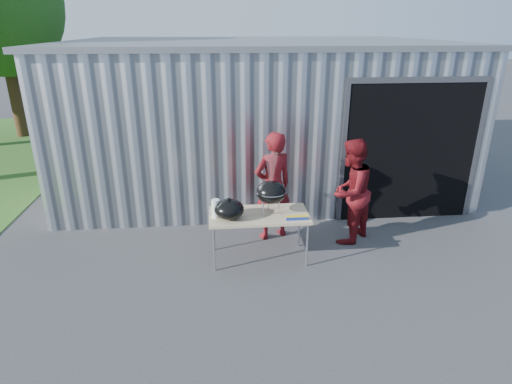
{
  "coord_description": "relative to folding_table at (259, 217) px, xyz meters",
  "views": [
    {
      "loc": [
        -0.16,
        -5.43,
        3.41
      ],
      "look_at": [
        0.4,
        0.58,
        1.05
      ],
      "focal_mm": 30.0,
      "sensor_mm": 36.0,
      "label": 1
    }
  ],
  "objects": [
    {
      "name": "paper_towels",
      "position": [
        -0.65,
        -0.05,
        0.18
      ],
      "size": [
        0.12,
        0.12,
        0.28
      ],
      "primitive_type": "cylinder",
      "color": "white",
      "rests_on": "folding_table"
    },
    {
      "name": "person_bystander",
      "position": [
        1.55,
        0.47,
        0.17
      ],
      "size": [
        1.08,
        1.07,
        1.76
      ],
      "primitive_type": "imported",
      "rotation": [
        0.0,
        0.0,
        3.91
      ],
      "color": "maroon",
      "rests_on": "ground"
    },
    {
      "name": "kettle_grill",
      "position": [
        0.18,
        0.02,
        0.46
      ],
      "size": [
        0.46,
        0.46,
        0.94
      ],
      "color": "black",
      "rests_on": "folding_table"
    },
    {
      "name": "ground",
      "position": [
        -0.43,
        -0.42,
        -0.71
      ],
      "size": [
        80.0,
        80.0,
        0.0
      ],
      "primitive_type": "plane",
      "color": "#343437"
    },
    {
      "name": "folding_table",
      "position": [
        0.0,
        0.0,
        0.0
      ],
      "size": [
        1.5,
        0.75,
        0.75
      ],
      "color": "tan",
      "rests_on": "ground"
    },
    {
      "name": "building",
      "position": [
        0.48,
        4.17,
        0.83
      ],
      "size": [
        8.2,
        6.2,
        3.1
      ],
      "color": "silver",
      "rests_on": "ground"
    },
    {
      "name": "white_tub",
      "position": [
        -0.55,
        0.2,
        0.09
      ],
      "size": [
        0.2,
        0.15,
        0.1
      ],
      "primitive_type": "cube",
      "color": "white",
      "rests_on": "folding_table"
    },
    {
      "name": "grill_lid",
      "position": [
        -0.45,
        -0.1,
        0.18
      ],
      "size": [
        0.44,
        0.44,
        0.32
      ],
      "color": "black",
      "rests_on": "folding_table"
    },
    {
      "name": "person_cook",
      "position": [
        0.3,
        0.72,
        0.21
      ],
      "size": [
        0.79,
        0.66,
        1.84
      ],
      "primitive_type": "imported",
      "rotation": [
        0.0,
        0.0,
        3.52
      ],
      "color": "maroon",
      "rests_on": "ground"
    },
    {
      "name": "foil_box",
      "position": [
        0.53,
        -0.25,
        0.07
      ],
      "size": [
        0.32,
        0.05,
        0.06
      ],
      "color": "navy",
      "rests_on": "folding_table"
    }
  ]
}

